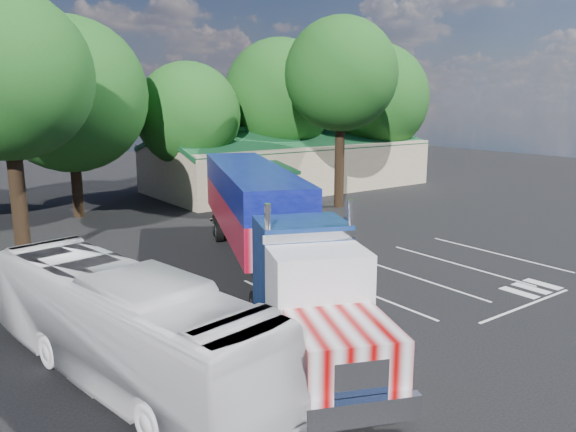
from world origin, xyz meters
TOP-DOWN VIEW (x-y plane):
  - ground at (0.00, 0.00)m, footprint 120.00×120.00m
  - event_hall at (13.74, 17.81)m, footprint 24.20×14.12m
  - tree_row_c at (-5.00, 16.20)m, footprint 10.00×10.00m
  - tree_row_d at (4.00, 17.50)m, footprint 8.00×8.00m
  - tree_row_e at (13.00, 18.00)m, footprint 9.60×9.60m
  - tree_row_f at (23.00, 16.80)m, footprint 10.40×10.40m
  - tree_near_left at (-10.50, 6.00)m, footprint 7.60×7.60m
  - tree_near_right at (11.50, 8.50)m, footprint 8.00×8.00m
  - semi_truck at (-2.29, -2.07)m, footprint 11.60×22.31m
  - woman at (4.50, 0.00)m, footprint 0.47×0.63m
  - bicycle at (3.91, 4.15)m, footprint 0.67×1.60m
  - tour_bus at (-10.56, -7.47)m, footprint 4.71×12.00m
  - silver_sedan at (5.00, 10.50)m, footprint 5.03×3.15m

SIDE VIEW (x-z plane):
  - ground at x=0.00m, z-range 0.00..0.00m
  - bicycle at x=3.91m, z-range 0.00..0.82m
  - silver_sedan at x=5.00m, z-range 0.00..1.56m
  - woman at x=4.50m, z-range 0.00..1.60m
  - tour_bus at x=-10.56m, z-range 0.00..3.26m
  - event_hall at x=13.74m, z-range -0.56..4.99m
  - semi_truck at x=-2.29m, z-range 0.32..5.15m
  - tree_row_d at x=4.00m, z-range 1.28..11.88m
  - tree_row_f at x=23.00m, z-range 1.29..14.29m
  - tree_row_c at x=-5.00m, z-range 1.51..14.56m
  - tree_row_e at x=13.00m, z-range 1.64..14.54m
  - tree_near_left at x=-10.50m, z-range 2.49..15.14m
  - tree_near_right at x=11.50m, z-range 2.71..16.21m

